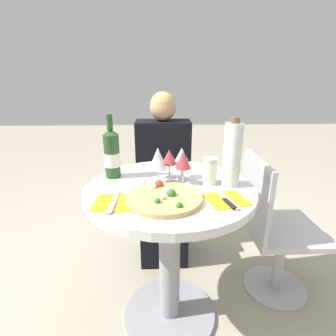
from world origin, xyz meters
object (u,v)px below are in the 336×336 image
(pizza_large, at_px, (164,197))
(wine_bottle, at_px, (112,154))
(dining_table, at_px, (170,229))
(chair_empty_side, at_px, (273,231))
(seated_diner, at_px, (164,186))
(chair_behind_diner, at_px, (163,191))
(tall_carafe, at_px, (232,155))

(pizza_large, xyz_separation_m, wine_bottle, (-0.24, 0.27, 0.10))
(dining_table, xyz_separation_m, chair_empty_side, (0.59, 0.17, -0.14))
(seated_diner, bearing_deg, chair_behind_diner, -90.00)
(seated_diner, distance_m, tall_carafe, 0.78)
(dining_table, distance_m, seated_diner, 0.60)
(wine_bottle, height_order, tall_carafe, tall_carafe)
(chair_behind_diner, bearing_deg, tall_carafe, 111.34)
(wine_bottle, bearing_deg, tall_carafe, -13.59)
(dining_table, height_order, wine_bottle, wine_bottle)
(seated_diner, relative_size, wine_bottle, 3.74)
(chair_behind_diner, height_order, wine_bottle, wine_bottle)
(chair_empty_side, bearing_deg, pizza_large, -62.95)
(chair_behind_diner, distance_m, pizza_large, 0.95)
(chair_empty_side, height_order, wine_bottle, wine_bottle)
(chair_behind_diner, xyz_separation_m, tall_carafe, (0.29, -0.74, 0.50))
(seated_diner, bearing_deg, dining_table, 91.71)
(chair_empty_side, bearing_deg, tall_carafe, -60.91)
(seated_diner, height_order, chair_empty_side, seated_diner)
(seated_diner, xyz_separation_m, pizza_large, (-0.01, -0.74, 0.27))
(chair_behind_diner, distance_m, seated_diner, 0.17)
(chair_empty_side, xyz_separation_m, tall_carafe, (-0.32, -0.18, 0.50))
(chair_empty_side, bearing_deg, dining_table, -73.73)
(seated_diner, bearing_deg, wine_bottle, 61.75)
(chair_empty_side, bearing_deg, seated_diner, -125.06)
(chair_behind_diner, xyz_separation_m, chair_empty_side, (0.61, -0.56, 0.00))
(tall_carafe, bearing_deg, chair_behind_diner, 111.34)
(dining_table, distance_m, wine_bottle, 0.45)
(seated_diner, xyz_separation_m, tall_carafe, (0.29, -0.60, 0.40))
(seated_diner, relative_size, pizza_large, 3.72)
(seated_diner, distance_m, wine_bottle, 0.65)
(seated_diner, height_order, pizza_large, seated_diner)
(wine_bottle, relative_size, tall_carafe, 1.00)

